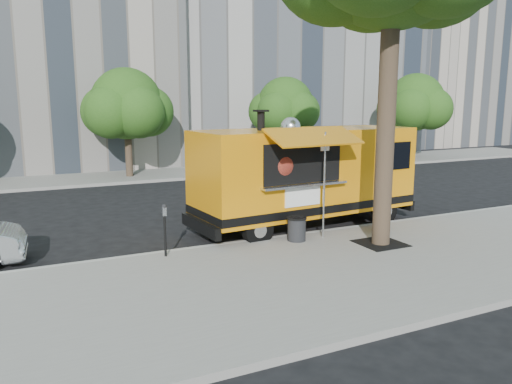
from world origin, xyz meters
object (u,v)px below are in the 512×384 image
Objects in this scene: sign_post at (324,178)px; food_truck at (305,173)px; far_tree_b at (126,104)px; far_tree_d at (415,102)px; far_tree_c at (285,106)px; trash_bin_right at (382,221)px; trash_bin_left at (297,228)px; parking_meter at (165,224)px.

sign_post is 1.77m from food_truck.
far_tree_d is at bearing -0.30° from far_tree_b.
far_tree_c is 9.10× the size of trash_bin_right.
far_tree_c is at bearing 62.31° from trash_bin_left.
trash_bin_right is (1.95, -0.19, -1.39)m from sign_post.
food_truck is at bearing -76.68° from far_tree_b.
sign_post is (-6.45, -13.95, -1.87)m from far_tree_c.
sign_post reaches higher than trash_bin_right.
far_tree_b is 1.83× the size of sign_post.
far_tree_b is at bearing 100.15° from sign_post.
far_tree_d is at bearing 39.23° from trash_bin_left.
far_tree_c is 1.74× the size of sign_post.
sign_post is 2.25× the size of parking_meter.
trash_bin_left is (-17.32, -14.14, -3.39)m from far_tree_d.
food_truck reaches higher than parking_meter.
trash_bin_left is (-1.28, -1.70, -1.24)m from food_truck.
parking_meter is at bearing -168.05° from food_truck.
far_tree_b reaches higher than trash_bin_right.
sign_post is (2.55, -14.25, -1.98)m from far_tree_b.
far_tree_d is at bearing 44.69° from trash_bin_right.
trash_bin_left is at bearing -2.94° from parking_meter.
far_tree_c is 16.07m from trash_bin_left.
sign_post is at bearing 174.39° from trash_bin_right.
sign_post is 5.24× the size of trash_bin_right.
parking_meter is 2.33× the size of trash_bin_right.
far_tree_c is 13.78m from food_truck.
food_truck is at bearing 16.96° from parking_meter.
far_tree_b reaches higher than parking_meter.
trash_bin_left is at bearing -140.77° from far_tree_d.
trash_bin_left reaches higher than trash_bin_right.
far_tree_d reaches higher than sign_post.
food_truck is at bearing 76.29° from sign_post.
trash_bin_left is at bearing -117.69° from far_tree_c.
parking_meter is (-4.55, 0.20, -0.87)m from sign_post.
far_tree_c is 0.68× the size of food_truck.
trash_bin_right is (-14.50, -14.34, -3.43)m from far_tree_d.
trash_bin_right is (1.53, -1.91, -1.29)m from food_truck.
far_tree_d is at bearing 32.79° from food_truck.
food_truck is (-6.03, -12.23, -1.97)m from far_tree_c.
parking_meter is at bearing 177.48° from sign_post.
sign_post is 4.64m from parking_meter.
food_truck is (0.42, 1.72, -0.10)m from sign_post.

